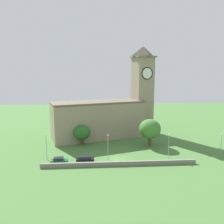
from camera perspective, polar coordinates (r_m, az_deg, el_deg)
name	(u,v)px	position (r m, az deg, el deg)	size (l,w,h in m)	color
ground_plane	(114,143)	(77.12, 0.43, -7.91)	(200.00, 200.00, 0.00)	#477538
church	(109,112)	(83.78, -0.84, -0.08)	(39.97, 21.33, 33.57)	gray
quay_barrier	(119,164)	(59.13, 1.91, -12.98)	(40.15, 0.70, 1.13)	gray
car_green	(59,161)	(61.60, -13.29, -11.96)	(4.54, 2.28, 1.76)	#1E6B38
car_black	(85,159)	(61.13, -6.88, -11.86)	(4.71, 2.21, 1.89)	black
streetlamp_west_end	(46,143)	(64.22, -16.42, -7.54)	(0.44, 0.44, 7.13)	#9EA0A5
streetlamp_west_mid	(108,143)	(61.72, -1.05, -7.86)	(0.44, 0.44, 7.09)	#9EA0A5
streetlamp_central	(169,142)	(64.67, 14.28, -7.33)	(0.44, 0.44, 7.13)	#9EA0A5
streetlamp_east_mid	(222,140)	(72.79, 26.12, -6.50)	(0.44, 0.44, 6.33)	#9EA0A5
tree_by_tower	(150,129)	(73.95, 9.64, -4.27)	(7.01, 7.01, 8.86)	brown
tree_riverside_west	(82,133)	(75.07, -7.66, -5.20)	(5.59, 5.59, 6.69)	brown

